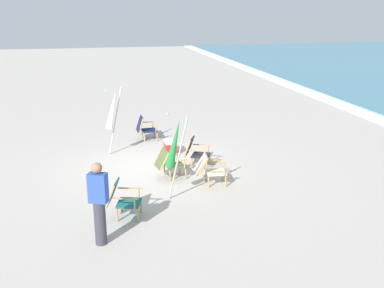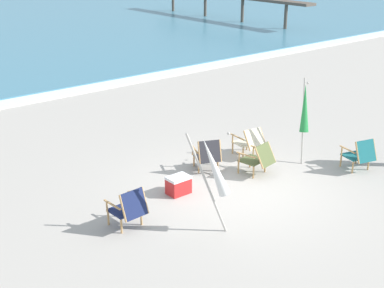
# 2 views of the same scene
# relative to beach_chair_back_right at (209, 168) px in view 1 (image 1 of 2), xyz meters

# --- Properties ---
(ground_plane) EXTENTS (80.00, 80.00, 0.00)m
(ground_plane) POSITION_rel_beach_chair_back_right_xyz_m (-1.55, -1.25, -0.42)
(ground_plane) COLOR #B2AAA0
(beach_chair_back_right) EXTENTS (0.65, 0.83, 0.77)m
(beach_chair_back_right) POSITION_rel_beach_chair_back_right_xyz_m (0.00, 0.00, 0.00)
(beach_chair_back_right) COLOR beige
(beach_chair_back_right) RESTS_ON ground
(beach_chair_front_right) EXTENTS (0.62, 0.70, 0.82)m
(beach_chair_front_right) POSITION_rel_beach_chair_back_right_xyz_m (-4.32, -1.09, 0.01)
(beach_chair_front_right) COLOR #19234C
(beach_chair_front_right) RESTS_ON ground
(beach_chair_front_left) EXTENTS (0.80, 0.85, 0.82)m
(beach_chair_front_left) POSITION_rel_beach_chair_back_right_xyz_m (-1.42, -0.02, 0.01)
(beach_chair_front_left) COLOR #28282D
(beach_chair_front_left) RESTS_ON ground
(beach_chair_back_left) EXTENTS (0.68, 0.83, 0.79)m
(beach_chair_back_left) POSITION_rel_beach_chair_back_right_xyz_m (-0.65, -0.92, 0.00)
(beach_chair_back_left) COLOR #515B33
(beach_chair_back_left) RESTS_ON ground
(beach_chair_far_center) EXTENTS (0.74, 0.82, 0.81)m
(beach_chair_far_center) POSITION_rel_beach_chair_back_right_xyz_m (1.39, -2.28, 0.01)
(beach_chair_far_center) COLOR #196066
(beach_chair_far_center) RESTS_ON ground
(umbrella_furled_green) EXTENTS (0.52, 0.54, 2.07)m
(umbrella_furled_green) POSITION_rel_beach_chair_back_right_xyz_m (0.79, -1.02, 0.93)
(umbrella_furled_green) COLOR #B7B2A8
(umbrella_furled_green) RESTS_ON ground
(umbrella_furled_white) EXTENTS (0.72, 0.64, 2.00)m
(umbrella_furled_white) POSITION_rel_beach_chair_back_right_xyz_m (-3.18, -2.20, 0.88)
(umbrella_furled_white) COLOR #B7B2A8
(umbrella_furled_white) RESTS_ON ground
(person_near_chairs) EXTENTS (0.32, 0.39, 1.63)m
(person_near_chairs) POSITION_rel_beach_chair_back_right_xyz_m (2.46, -2.76, 0.42)
(person_near_chairs) COLOR #383842
(person_near_chairs) RESTS_ON ground
(cooler_box) EXTENTS (0.49, 0.35, 0.40)m
(cooler_box) POSITION_rel_beach_chair_back_right_xyz_m (-2.69, -0.52, -0.22)
(cooler_box) COLOR red
(cooler_box) RESTS_ON ground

